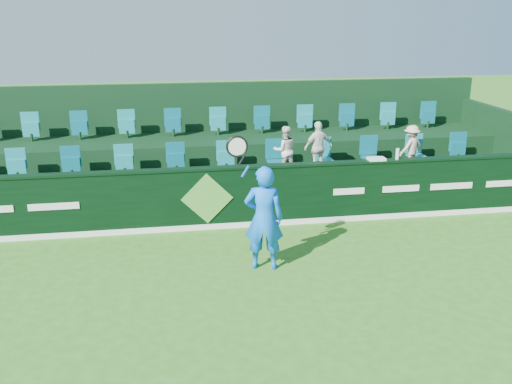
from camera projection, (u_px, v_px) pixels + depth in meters
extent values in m
plane|color=#326818|center=(229.00, 325.00, 8.53)|extent=(60.00, 60.00, 0.00)
cube|color=black|center=(207.00, 199.00, 12.09)|extent=(16.00, 0.20, 1.30)
cube|color=black|center=(206.00, 169.00, 11.88)|extent=(16.00, 0.24, 0.05)
cube|color=white|center=(208.00, 227.00, 12.17)|extent=(16.00, 0.02, 0.12)
cube|color=#519837|center=(207.00, 199.00, 11.96)|extent=(1.10, 0.02, 1.10)
cube|color=white|center=(54.00, 207.00, 11.49)|extent=(1.00, 0.01, 0.14)
cube|color=white|center=(349.00, 191.00, 12.44)|extent=(0.70, 0.01, 0.14)
cube|color=white|center=(401.00, 189.00, 12.62)|extent=(0.85, 0.01, 0.14)
cube|color=white|center=(451.00, 186.00, 12.81)|extent=(1.00, 0.01, 0.14)
cube|color=white|center=(501.00, 184.00, 12.99)|extent=(0.70, 0.01, 0.14)
cube|color=black|center=(203.00, 194.00, 13.20)|extent=(16.00, 2.00, 0.80)
cube|color=black|center=(198.00, 163.00, 14.90)|extent=(16.00, 1.80, 1.30)
cube|color=black|center=(195.00, 131.00, 15.64)|extent=(16.00, 0.20, 2.60)
cube|color=black|center=(499.00, 147.00, 15.07)|extent=(0.20, 4.00, 2.00)
cube|color=#167F86|center=(201.00, 161.00, 13.36)|extent=(13.50, 0.50, 0.60)
cube|color=#167F86|center=(196.00, 125.00, 14.89)|extent=(13.50, 0.50, 0.60)
imported|color=blue|center=(264.00, 218.00, 10.12)|extent=(0.78, 0.59, 1.92)
cylinder|color=#143FBF|center=(245.00, 171.00, 9.70)|extent=(0.15, 0.04, 0.21)
cylinder|color=black|center=(242.00, 160.00, 9.63)|extent=(0.14, 0.03, 0.19)
torus|color=black|center=(237.00, 146.00, 9.54)|extent=(0.52, 0.04, 0.52)
cylinder|color=silver|center=(237.00, 146.00, 9.54)|extent=(0.43, 0.01, 0.43)
imported|color=silver|center=(285.00, 150.00, 13.21)|extent=(0.58, 0.46, 1.14)
imported|color=white|center=(318.00, 147.00, 13.32)|extent=(0.77, 0.47, 1.22)
imported|color=#D0B493|center=(411.00, 147.00, 13.70)|extent=(0.78, 0.63, 1.06)
cube|color=white|center=(376.00, 159.00, 12.43)|extent=(0.37, 0.24, 0.06)
cylinder|color=silver|center=(397.00, 154.00, 12.48)|extent=(0.08, 0.08, 0.24)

